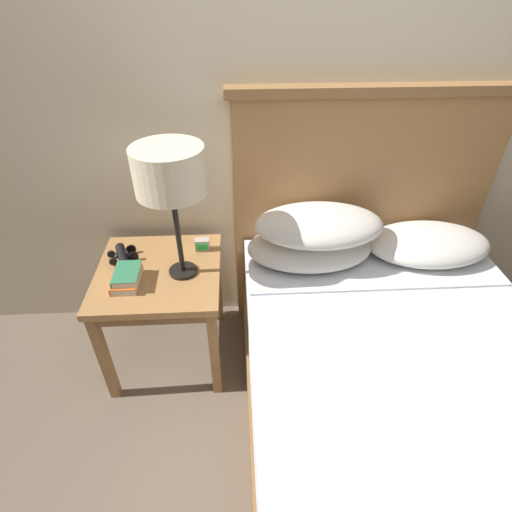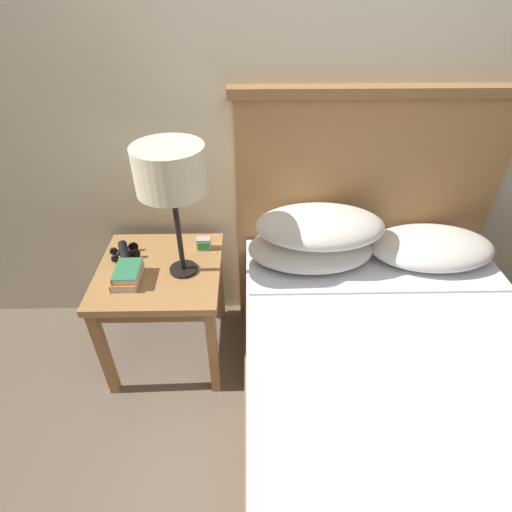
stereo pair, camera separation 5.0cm
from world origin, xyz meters
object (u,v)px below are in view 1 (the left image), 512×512
table_lamp (169,173)px  book_stacked_on_top (126,274)px  alarm_clock (202,244)px  book_on_nightstand (127,280)px  binoculars_pair (123,255)px  bed (400,398)px  nightstand (160,283)px

table_lamp → book_stacked_on_top: (-0.24, -0.07, -0.45)m
alarm_clock → book_on_nightstand: bearing=-143.2°
binoculars_pair → alarm_clock: bearing=8.6°
alarm_clock → bed: bearing=-41.7°
nightstand → table_lamp: 0.59m
table_lamp → alarm_clock: (0.08, 0.18, -0.47)m
bed → book_stacked_on_top: size_ratio=12.21×
book_stacked_on_top → binoculars_pair: size_ratio=1.00×
nightstand → book_on_nightstand: (-0.12, -0.09, 0.10)m
nightstand → alarm_clock: alarm_clock is taller
book_stacked_on_top → table_lamp: bearing=15.3°
table_lamp → binoculars_pair: table_lamp is taller
book_stacked_on_top → binoculars_pair: book_stacked_on_top is taller
binoculars_pair → alarm_clock: alarm_clock is taller
book_stacked_on_top → nightstand: bearing=36.1°
book_on_nightstand → book_stacked_on_top: book_stacked_on_top is taller
book_stacked_on_top → alarm_clock: 0.40m
nightstand → alarm_clock: 0.28m
nightstand → binoculars_pair: 0.23m
table_lamp → binoculars_pair: size_ratio=3.69×
book_stacked_on_top → alarm_clock: size_ratio=2.35×
book_on_nightstand → binoculars_pair: size_ratio=1.11×
binoculars_pair → nightstand: bearing=-28.1°
binoculars_pair → table_lamp: bearing=-21.4°
bed → nightstand: bearing=150.7°
table_lamp → book_stacked_on_top: size_ratio=3.68×
bed → book_on_nightstand: bed is taller
bed → book_on_nightstand: 1.27m
nightstand → binoculars_pair: (-0.18, 0.10, 0.10)m
nightstand → table_lamp: (0.12, -0.02, 0.58)m
book_on_nightstand → nightstand: bearing=35.7°
nightstand → table_lamp: table_lamp is taller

